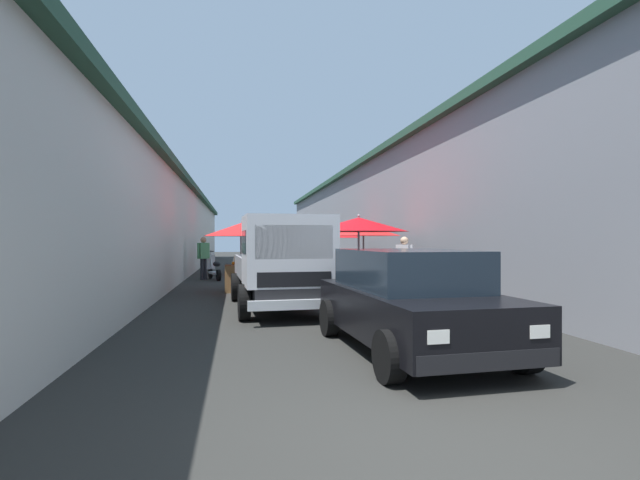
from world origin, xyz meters
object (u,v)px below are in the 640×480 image
(vendor_by_crates, at_px, (203,255))
(vendor_in_shade, at_px, (404,262))
(delivery_truck, at_px, (283,266))
(hatchback_car, at_px, (410,300))
(fruit_stall_far_left, at_px, (241,237))
(fruit_stall_near_left, at_px, (333,239))
(parked_scooter, at_px, (214,268))
(fruit_stall_mid_lane, at_px, (241,233))
(fruit_stall_near_right, at_px, (364,242))
(fruit_stall_far_right, at_px, (359,236))

(vendor_by_crates, xyz_separation_m, vendor_in_shade, (-6.66, -5.97, -0.01))
(delivery_truck, bearing_deg, hatchback_car, -158.30)
(fruit_stall_far_left, bearing_deg, vendor_by_crates, 17.78)
(hatchback_car, height_order, vendor_by_crates, vendor_by_crates)
(fruit_stall_near_left, xyz_separation_m, parked_scooter, (0.56, 4.71, -1.17))
(hatchback_car, distance_m, parked_scooter, 13.23)
(fruit_stall_mid_lane, bearing_deg, fruit_stall_far_left, 179.70)
(vendor_by_crates, bearing_deg, fruit_stall_mid_lane, -25.65)
(fruit_stall_far_left, distance_m, fruit_stall_near_right, 3.82)
(fruit_stall_far_right, distance_m, fruit_stall_near_right, 2.50)
(fruit_stall_far_right, relative_size, delivery_truck, 0.51)
(fruit_stall_near_left, xyz_separation_m, fruit_stall_far_left, (-3.88, 3.68, 0.07))
(fruit_stall_mid_lane, height_order, fruit_stall_far_right, fruit_stall_mid_lane)
(delivery_truck, bearing_deg, parked_scooter, 11.69)
(vendor_in_shade, bearing_deg, hatchback_car, 160.52)
(fruit_stall_mid_lane, height_order, fruit_stall_far_left, fruit_stall_mid_lane)
(fruit_stall_mid_lane, xyz_separation_m, fruit_stall_far_right, (-10.72, -2.91, -0.19))
(fruit_stall_far_left, relative_size, vendor_in_shade, 1.40)
(fruit_stall_far_left, relative_size, fruit_stall_far_right, 0.93)
(fruit_stall_far_left, bearing_deg, parked_scooter, 13.03)
(delivery_truck, bearing_deg, vendor_by_crates, 14.10)
(fruit_stall_far_left, bearing_deg, hatchback_car, -164.44)
(fruit_stall_near_left, relative_size, fruit_stall_far_right, 0.93)
(fruit_stall_near_left, relative_size, hatchback_car, 0.59)
(hatchback_car, bearing_deg, delivery_truck, 21.70)
(hatchback_car, xyz_separation_m, vendor_by_crates, (12.87, 3.78, 0.25))
(fruit_stall_far_left, xyz_separation_m, delivery_truck, (-4.65, -0.85, -0.65))
(fruit_stall_near_left, distance_m, fruit_stall_near_right, 4.61)
(delivery_truck, bearing_deg, vendor_in_shade, -55.61)
(vendor_in_shade, bearing_deg, parked_scooter, 40.15)
(fruit_stall_far_right, xyz_separation_m, vendor_in_shade, (0.96, -1.58, -0.72))
(fruit_stall_near_right, relative_size, hatchback_car, 0.57)
(fruit_stall_near_left, relative_size, fruit_stall_near_right, 1.04)
(fruit_stall_far_left, relative_size, hatchback_car, 0.59)
(hatchback_car, height_order, delivery_truck, delivery_truck)
(hatchback_car, height_order, vendor_in_shade, vendor_in_shade)
(fruit_stall_mid_lane, height_order, fruit_stall_near_left, fruit_stall_mid_lane)
(fruit_stall_far_left, bearing_deg, delivery_truck, -169.61)
(fruit_stall_near_left, distance_m, parked_scooter, 4.88)
(fruit_stall_near_right, height_order, vendor_in_shade, fruit_stall_near_right)
(fruit_stall_near_left, bearing_deg, delivery_truck, 161.65)
(delivery_truck, distance_m, vendor_in_shade, 4.45)
(fruit_stall_near_right, bearing_deg, fruit_stall_far_right, 161.34)
(fruit_stall_far_right, relative_size, hatchback_car, 0.64)
(fruit_stall_near_right, height_order, hatchback_car, fruit_stall_near_right)
(fruit_stall_far_right, xyz_separation_m, vendor_by_crates, (7.62, 4.40, -0.71))
(fruit_stall_mid_lane, distance_m, vendor_in_shade, 10.78)
(hatchback_car, bearing_deg, fruit_stall_mid_lane, 8.14)
(fruit_stall_near_left, height_order, vendor_in_shade, fruit_stall_near_left)
(fruit_stall_mid_lane, relative_size, vendor_in_shade, 1.55)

